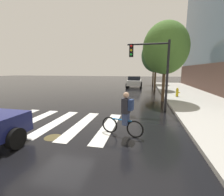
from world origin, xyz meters
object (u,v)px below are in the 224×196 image
traffic_light_near (153,64)px  manhole_cover (53,137)px  street_tree_near (166,48)px  street_tree_far (154,56)px  sedan_mid (134,81)px  fire_hydrant (177,92)px  street_tree_mid (156,56)px  cyclist (125,114)px

traffic_light_near → manhole_cover: bearing=-127.3°
manhole_cover → street_tree_near: size_ratio=0.10×
traffic_light_near → street_tree_far: size_ratio=0.58×
sedan_mid → street_tree_near: size_ratio=0.77×
fire_hydrant → street_tree_far: street_tree_far is taller
manhole_cover → fire_hydrant: 11.63m
street_tree_near → fire_hydrant: bearing=50.7°
street_tree_mid → street_tree_near: bearing=-88.2°
cyclist → sedan_mid: bearing=92.8°
fire_hydrant → manhole_cover: bearing=-122.0°
traffic_light_near → street_tree_mid: bearing=85.8°
sedan_mid → street_tree_far: street_tree_far is taller
sedan_mid → cyclist: bearing=-87.2°
sedan_mid → traffic_light_near: 13.74m
manhole_cover → street_tree_far: size_ratio=0.09×
cyclist → street_tree_near: street_tree_near is taller
sedan_mid → traffic_light_near: size_ratio=1.13×
street_tree_near → street_tree_mid: (-0.23, 7.23, 0.11)m
cyclist → traffic_light_near: traffic_light_near is taller
cyclist → fire_hydrant: size_ratio=2.17×
street_tree_near → street_tree_mid: size_ratio=0.97×
manhole_cover → traffic_light_near: size_ratio=0.15×
fire_hydrant → street_tree_far: bearing=96.6°
cyclist → street_tree_near: size_ratio=0.28×
manhole_cover → street_tree_far: (4.61, 23.24, 4.92)m
sedan_mid → cyclist: (0.85, -17.62, 0.00)m
traffic_light_near → fire_hydrant: (2.42, 4.95, -2.33)m
manhole_cover → street_tree_mid: street_tree_mid is taller
cyclist → street_tree_mid: street_tree_mid is taller
street_tree_mid → street_tree_far: 7.93m
traffic_light_near → street_tree_far: bearing=87.3°
sedan_mid → street_tree_near: 11.16m
manhole_cover → street_tree_mid: (4.50, 15.34, 4.25)m
street_tree_near → street_tree_far: 15.15m
fire_hydrant → street_tree_near: 4.25m
cyclist → traffic_light_near: bearing=74.8°
cyclist → street_tree_mid: bearing=82.6°
cyclist → fire_hydrant: (3.56, 9.12, -0.31)m
street_tree_near → street_tree_mid: 7.24m
sedan_mid → street_tree_near: bearing=-73.7°
fire_hydrant → street_tree_far: (-1.54, 13.39, 4.39)m
street_tree_near → street_tree_far: size_ratio=0.84×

